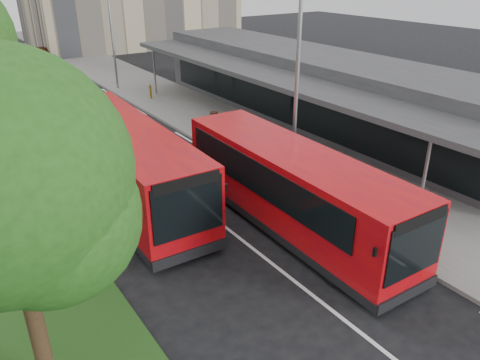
# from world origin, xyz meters

# --- Properties ---
(ground) EXTENTS (120.00, 120.00, 0.00)m
(ground) POSITION_xyz_m (0.00, 0.00, 0.00)
(ground) COLOR black
(ground) RESTS_ON ground
(pavement) EXTENTS (5.00, 80.00, 0.15)m
(pavement) POSITION_xyz_m (6.00, 20.00, 0.07)
(pavement) COLOR slate
(pavement) RESTS_ON ground
(lane_centre_line) EXTENTS (0.12, 70.00, 0.01)m
(lane_centre_line) POSITION_xyz_m (0.00, 15.00, 0.01)
(lane_centre_line) COLOR silver
(lane_centre_line) RESTS_ON ground
(kerb_dashes) EXTENTS (0.12, 56.00, 0.01)m
(kerb_dashes) POSITION_xyz_m (3.30, 19.00, 0.01)
(kerb_dashes) COLOR silver
(kerb_dashes) RESTS_ON ground
(station_building) EXTENTS (7.70, 26.00, 4.00)m
(station_building) POSITION_xyz_m (10.86, 8.00, 2.04)
(station_building) COLOR #2F2F32
(station_building) RESTS_ON ground
(tree_near) EXTENTS (4.69, 4.69, 7.54)m
(tree_near) POSITION_xyz_m (-7.01, -2.95, 4.87)
(tree_near) COLOR black
(tree_near) RESTS_ON ground
(lamp_post_near) EXTENTS (1.44, 0.28, 8.00)m
(lamp_post_near) POSITION_xyz_m (4.12, 2.00, 4.72)
(lamp_post_near) COLOR gray
(lamp_post_near) RESTS_ON pavement
(lamp_post_far) EXTENTS (1.44, 0.28, 8.00)m
(lamp_post_far) POSITION_xyz_m (4.12, 22.00, 4.72)
(lamp_post_far) COLOR gray
(lamp_post_far) RESTS_ON pavement
(bus_main) EXTENTS (2.89, 10.34, 2.91)m
(bus_main) POSITION_xyz_m (1.96, -0.59, 1.49)
(bus_main) COLOR #C10A0A
(bus_main) RESTS_ON ground
(bus_second) EXTENTS (3.16, 10.94, 3.07)m
(bus_second) POSITION_xyz_m (-1.95, 4.72, 1.57)
(bus_second) COLOR #C10A0A
(bus_second) RESTS_ON ground
(litter_bin) EXTENTS (0.57, 0.57, 0.83)m
(litter_bin) POSITION_xyz_m (5.46, 10.34, 0.57)
(litter_bin) COLOR #3C2218
(litter_bin) RESTS_ON pavement
(bollard) EXTENTS (0.18, 0.18, 0.92)m
(bollard) POSITION_xyz_m (5.02, 17.96, 0.61)
(bollard) COLOR #E2BA0B
(bollard) RESTS_ON pavement
(car_near) EXTENTS (2.30, 4.18, 1.35)m
(car_near) POSITION_xyz_m (2.31, 37.06, 0.67)
(car_near) COLOR #4F1A0B
(car_near) RESTS_ON ground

